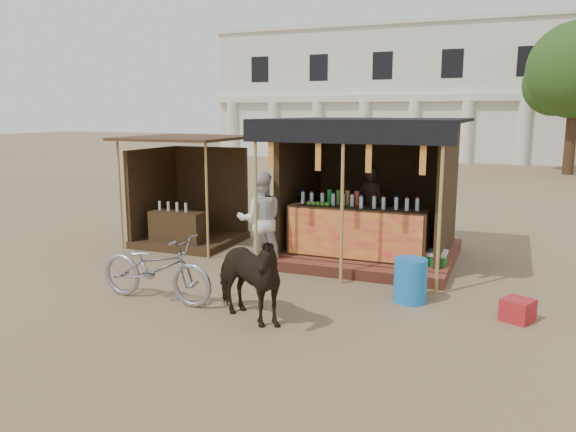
# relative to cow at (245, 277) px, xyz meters

# --- Properties ---
(ground) EXTENTS (120.00, 120.00, 0.00)m
(ground) POSITION_rel_cow_xyz_m (-0.27, 0.66, -0.64)
(ground) COLOR #846B4C
(ground) RESTS_ON ground
(main_stall) EXTENTS (3.60, 3.61, 2.78)m
(main_stall) POSITION_rel_cow_xyz_m (0.73, 4.01, 0.38)
(main_stall) COLOR brown
(main_stall) RESTS_ON ground
(secondary_stall) EXTENTS (2.40, 2.40, 2.38)m
(secondary_stall) POSITION_rel_cow_xyz_m (-3.43, 3.89, 0.21)
(secondary_stall) COLOR #3D2916
(secondary_stall) RESTS_ON ground
(cow) EXTENTS (1.67, 1.27, 1.28)m
(cow) POSITION_rel_cow_xyz_m (0.00, 0.00, 0.00)
(cow) COLOR black
(cow) RESTS_ON ground
(motorbike) EXTENTS (2.04, 0.79, 1.06)m
(motorbike) POSITION_rel_cow_xyz_m (-1.67, 0.26, -0.11)
(motorbike) COLOR gray
(motorbike) RESTS_ON ground
(bystander) EXTENTS (1.11, 1.04, 1.82)m
(bystander) POSITION_rel_cow_xyz_m (-0.99, 2.66, 0.27)
(bystander) COLOR silver
(bystander) RESTS_ON ground
(blue_barrel) EXTENTS (0.61, 0.61, 0.69)m
(blue_barrel) POSITION_rel_cow_xyz_m (2.00, 1.69, -0.30)
(blue_barrel) COLOR blue
(blue_barrel) RESTS_ON ground
(red_crate) EXTENTS (0.51, 0.52, 0.31)m
(red_crate) POSITION_rel_cow_xyz_m (3.55, 1.45, -0.48)
(red_crate) COLOR #A71B1F
(red_crate) RESTS_ON ground
(cooler) EXTENTS (0.65, 0.46, 0.46)m
(cooler) POSITION_rel_cow_xyz_m (2.05, 3.26, -0.41)
(cooler) COLOR #197122
(cooler) RESTS_ON ground
(background_building) EXTENTS (26.00, 7.45, 8.18)m
(background_building) POSITION_rel_cow_xyz_m (-2.27, 30.60, 3.34)
(background_building) COLOR silver
(background_building) RESTS_ON ground
(tree) EXTENTS (4.50, 4.40, 7.00)m
(tree) POSITION_rel_cow_xyz_m (5.54, 22.80, 3.99)
(tree) COLOR #382314
(tree) RESTS_ON ground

